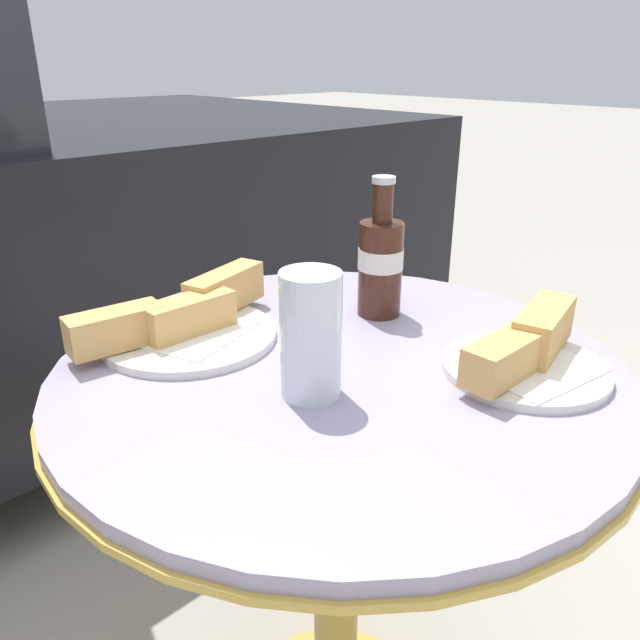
# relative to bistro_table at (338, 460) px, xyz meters

# --- Properties ---
(bistro_table) EXTENTS (0.78, 0.78, 0.74)m
(bistro_table) POSITION_rel_bistro_table_xyz_m (0.00, 0.00, 0.00)
(bistro_table) COLOR gold
(bistro_table) RESTS_ON ground_plane
(cola_bottle_left) EXTENTS (0.07, 0.07, 0.22)m
(cola_bottle_left) POSITION_rel_bistro_table_xyz_m (0.17, 0.08, 0.24)
(cola_bottle_left) COLOR #3D1E14
(cola_bottle_left) RESTS_ON bistro_table
(drinking_glass) EXTENTS (0.07, 0.07, 0.16)m
(drinking_glass) POSITION_rel_bistro_table_xyz_m (-0.09, -0.04, 0.23)
(drinking_glass) COLOR #C68923
(drinking_glass) RESTS_ON bistro_table
(lunch_plate_near) EXTENTS (0.33, 0.25, 0.07)m
(lunch_plate_near) POSITION_rel_bistro_table_xyz_m (-0.10, 0.21, 0.18)
(lunch_plate_near) COLOR silver
(lunch_plate_near) RESTS_ON bistro_table
(lunch_plate_far) EXTENTS (0.24, 0.21, 0.07)m
(lunch_plate_far) POSITION_rel_bistro_table_xyz_m (0.16, -0.18, 0.19)
(lunch_plate_far) COLOR silver
(lunch_plate_far) RESTS_ON bistro_table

